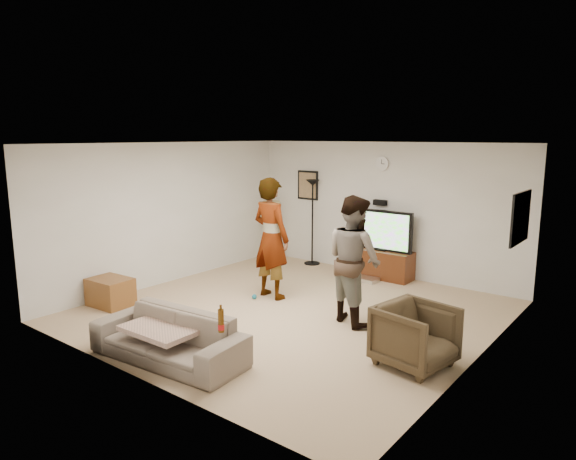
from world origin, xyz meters
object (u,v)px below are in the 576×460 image
Objects in this scene: tv_stand at (379,263)px; floor_lamp at (312,223)px; beer_bottle at (221,321)px; cat_tree at (270,229)px; person_right at (354,259)px; armchair at (415,336)px; sofa at (168,337)px; tv at (380,230)px; side_table at (111,292)px; person_left at (271,238)px.

tv_stand is 1.68m from floor_lamp.
floor_lamp reaches higher than beer_bottle.
person_right reaches higher than cat_tree.
armchair is (3.68, -3.15, -0.50)m from floor_lamp.
cat_tree reaches higher than tv_stand.
floor_lamp is 5.01m from sofa.
tv is 0.69× the size of person_right.
armchair is (1.31, -0.81, -0.54)m from person_right.
side_table is at bearing 111.28° from armchair.
floor_lamp is (-1.57, 0.04, 0.60)m from tv_stand.
cat_tree is at bearing 111.68° from sofa.
cat_tree is at bearing -179.89° from tv_stand.
armchair is (1.47, 1.64, -0.33)m from beer_bottle.
beer_bottle is at bearing -5.28° from sofa.
cat_tree is 4.15m from person_right.
sofa reaches higher than side_table.
floor_lamp is 0.96× the size of person_right.
side_table is at bearing 167.33° from beer_bottle.
beer_bottle is (3.30, -4.74, 0.07)m from cat_tree.
person_right is (2.37, -2.34, 0.04)m from floor_lamp.
sofa is at bearing -74.50° from floor_lamp.
cat_tree is 4.05m from side_table.
floor_lamp is at bearing 178.36° from tv.
tv is 4.79m from sofa.
cat_tree is 1.92× the size of side_table.
armchair is (2.12, -3.11, -0.54)m from tv.
beer_bottle reaches higher than tv_stand.
person_right is (1.63, -0.14, -0.08)m from person_left.
beer_bottle is (2.22, -4.79, -0.18)m from floor_lamp.
sofa is (1.33, -4.79, -0.58)m from floor_lamp.
armchair is at bearing -55.73° from tv.
side_table is at bearing 50.66° from person_right.
cat_tree is at bearing -177.36° from floor_lamp.
person_right is (3.45, -2.29, 0.28)m from cat_tree.
person_left is (-0.82, -2.15, 0.09)m from tv.
floor_lamp is 6.92× the size of beer_bottle.
person_left is 3.00m from beer_bottle.
person_right is at bearing -70.68° from tv.
floor_lamp is 4.88m from armchair.
person_right is at bearing 61.71° from sofa.
cat_tree is at bearing 66.92° from armchair.
tv reaches higher than sofa.
floor_lamp reaches higher than side_table.
cat_tree reaches higher than side_table.
beer_bottle is at bearing 148.15° from armchair.
side_table is at bearing -121.99° from tv.
tv_stand is at bearing 81.85° from sofa.
floor_lamp is 1.11m from cat_tree.
tv_stand reaches higher than side_table.
cat_tree is at bearing -10.51° from person_right.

